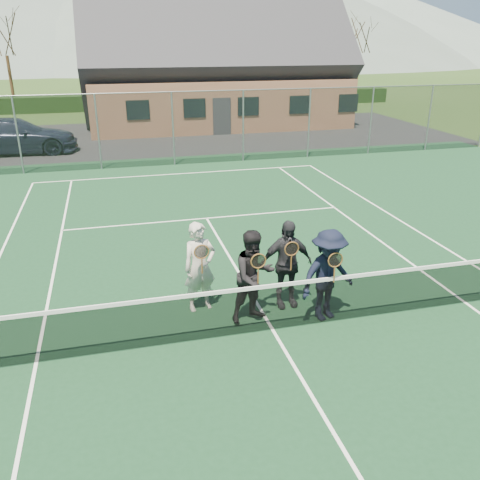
{
  "coord_description": "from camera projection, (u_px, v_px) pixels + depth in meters",
  "views": [
    {
      "loc": [
        -2.6,
        -7.68,
        5.05
      ],
      "look_at": [
        -0.23,
        1.5,
        1.25
      ],
      "focal_mm": 38.0,
      "sensor_mm": 36.0,
      "label": 1
    }
  ],
  "objects": [
    {
      "name": "tree_c",
      "position": [
        163.0,
        26.0,
        37.35
      ],
      "size": [
        3.2,
        3.2,
        7.77
      ],
      "color": "#382614",
      "rests_on": "ground"
    },
    {
      "name": "ground",
      "position": [
        159.0,
        138.0,
        27.36
      ],
      "size": [
        220.0,
        220.0,
        0.0
      ],
      "primitive_type": "plane",
      "color": "#274117",
      "rests_on": "ground"
    },
    {
      "name": "clubhouse",
      "position": [
        215.0,
        56.0,
        30.4
      ],
      "size": [
        15.6,
        8.2,
        7.7
      ],
      "color": "#9E6B4C",
      "rests_on": "ground"
    },
    {
      "name": "tree_d",
      "position": [
        291.0,
        27.0,
        39.67
      ],
      "size": [
        3.2,
        3.2,
        7.77
      ],
      "color": "#392314",
      "rests_on": "ground"
    },
    {
      "name": "hill_centre",
      "position": [
        220.0,
        3.0,
        95.32
      ],
      "size": [
        120.0,
        120.0,
        22.0
      ],
      "primitive_type": "cone",
      "color": "#55665C",
      "rests_on": "ground"
    },
    {
      "name": "tree_b",
      "position": [
        2.0,
        25.0,
        34.81
      ],
      "size": [
        3.2,
        3.2,
        7.77
      ],
      "color": "#3B2615",
      "rests_on": "ground"
    },
    {
      "name": "tennis_net",
      "position": [
        273.0,
        305.0,
        9.18
      ],
      "size": [
        11.68,
        0.08,
        1.1
      ],
      "color": "slate",
      "rests_on": "ground"
    },
    {
      "name": "perimeter_fence",
      "position": [
        173.0,
        129.0,
        20.95
      ],
      "size": [
        30.07,
        0.07,
        3.02
      ],
      "color": "slate",
      "rests_on": "ground"
    },
    {
      "name": "hill_east",
      "position": [
        386.0,
        27.0,
        104.92
      ],
      "size": [
        90.0,
        90.0,
        14.0
      ],
      "primitive_type": "cone",
      "color": "slate",
      "rests_on": "ground"
    },
    {
      "name": "car_c",
      "position": [
        15.0,
        136.0,
        23.42
      ],
      "size": [
        5.57,
        2.44,
        1.59
      ],
      "primitive_type": "imported",
      "rotation": [
        0.0,
        0.0,
        1.53
      ],
      "color": "#191E32",
      "rests_on": "ground"
    },
    {
      "name": "hedge_row",
      "position": [
        141.0,
        102.0,
        37.94
      ],
      "size": [
        40.0,
        1.2,
        1.1
      ],
      "primitive_type": "cube",
      "color": "black",
      "rests_on": "ground"
    },
    {
      "name": "player_d",
      "position": [
        328.0,
        275.0,
        9.45
      ],
      "size": [
        1.3,
        0.96,
        1.8
      ],
      "color": "black",
      "rests_on": "court_surface"
    },
    {
      "name": "tarmac_carpark",
      "position": [
        82.0,
        141.0,
        26.43
      ],
      "size": [
        40.0,
        12.0,
        0.01
      ],
      "primitive_type": "cube",
      "color": "black",
      "rests_on": "ground"
    },
    {
      "name": "tree_e",
      "position": [
        361.0,
        27.0,
        41.06
      ],
      "size": [
        3.2,
        3.2,
        7.77
      ],
      "color": "#342113",
      "rests_on": "ground"
    },
    {
      "name": "player_a",
      "position": [
        200.0,
        267.0,
        9.79
      ],
      "size": [
        0.73,
        0.56,
        1.8
      ],
      "color": "beige",
      "rests_on": "court_surface"
    },
    {
      "name": "court_surface",
      "position": [
        272.0,
        330.0,
        9.38
      ],
      "size": [
        30.0,
        30.0,
        0.02
      ],
      "primitive_type": "cube",
      "color": "#14381E",
      "rests_on": "ground"
    },
    {
      "name": "court_markings",
      "position": [
        272.0,
        330.0,
        9.37
      ],
      "size": [
        11.03,
        23.83,
        0.01
      ],
      "color": "white",
      "rests_on": "court_surface"
    },
    {
      "name": "player_b",
      "position": [
        254.0,
        276.0,
        9.41
      ],
      "size": [
        1.03,
        0.9,
        1.8
      ],
      "color": "black",
      "rests_on": "court_surface"
    },
    {
      "name": "player_c",
      "position": [
        286.0,
        264.0,
        9.93
      ],
      "size": [
        1.06,
        0.51,
        1.8
      ],
      "color": "#222327",
      "rests_on": "court_surface"
    }
  ]
}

